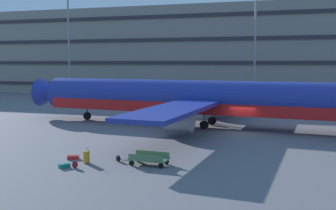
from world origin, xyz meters
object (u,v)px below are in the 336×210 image
Objects in this scene: backpack_teal at (75,165)px; baggage_cart at (149,159)px; backpack_small at (119,159)px; suitcase_large at (87,157)px; suitcase_upright at (64,166)px; suitcase_orange at (73,157)px; airliner at (199,99)px.

backpack_teal is 0.16× the size of baggage_cart.
suitcase_large is at bearing -152.46° from backpack_small.
suitcase_upright is (-0.81, -1.53, -0.30)m from suitcase_large.
suitcase_upright is at bearing -73.77° from suitcase_orange.
backpack_small is (2.75, 2.54, 0.08)m from suitcase_upright.
suitcase_large is at bearing -102.99° from airliner.
suitcase_large reaches higher than backpack_small.
suitcase_large is 0.32× the size of baggage_cart.
backpack_small is at bearing 42.77° from suitcase_upright.
suitcase_large reaches higher than suitcase_orange.
airliner is at bearing 75.73° from suitcase_upright.
suitcase_large is 2.00× the size of backpack_teal.
suitcase_orange is 0.85× the size of suitcase_large.
suitcase_large is 1.46m from backpack_teal.
backpack_teal is (-2.01, -2.45, 0.02)m from backpack_small.
baggage_cart is (2.34, -0.26, 0.21)m from backpack_small.
airliner is 17.11m from baggage_cart.
airliner is 47.06× the size of suitcase_orange.
baggage_cart is at bearing 24.10° from suitcase_upright.
backpack_teal is at bearing -153.33° from baggage_cart.
suitcase_orange is 1.83× the size of backpack_small.
suitcase_large is 2.15× the size of backpack_small.
backpack_teal reaches higher than suitcase_upright.
backpack_teal is (0.73, 0.09, 0.09)m from suitcase_upright.
backpack_small is 0.93× the size of backpack_teal.
suitcase_orange is at bearing 153.93° from suitcase_large.
airliner is at bearing 71.91° from suitcase_orange.
backpack_small is 3.17m from backpack_teal.
suitcase_orange is at bearing 122.73° from backpack_teal.
suitcase_upright is 0.74m from backpack_teal.
suitcase_large is 4.35m from baggage_cart.
suitcase_upright is 0.24× the size of baggage_cart.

